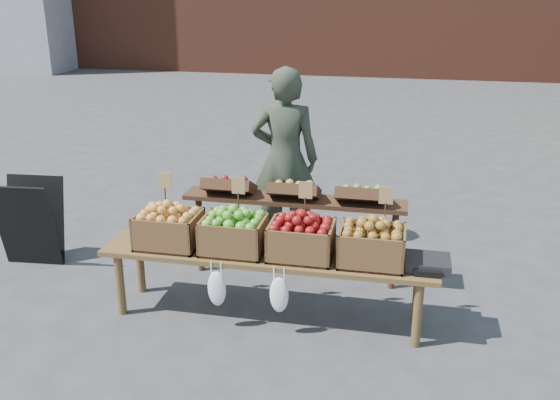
% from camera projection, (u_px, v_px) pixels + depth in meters
% --- Properties ---
extents(ground, '(80.00, 80.00, 0.00)m').
position_uv_depth(ground, '(392.00, 312.00, 5.24)').
color(ground, '#3E3F41').
extents(vendor, '(0.72, 0.51, 1.86)m').
position_uv_depth(vendor, '(285.00, 159.00, 6.25)').
color(vendor, '#303929').
rests_on(vendor, ground).
extents(chalkboard_sign, '(0.59, 0.36, 0.86)m').
position_uv_depth(chalkboard_sign, '(31.00, 222.00, 6.00)').
color(chalkboard_sign, black).
rests_on(chalkboard_sign, ground).
extents(back_table, '(2.10, 0.44, 1.04)m').
position_uv_depth(back_table, '(294.00, 227.00, 5.65)').
color(back_table, '#3F2415').
rests_on(back_table, ground).
extents(display_bench, '(2.70, 0.56, 0.57)m').
position_uv_depth(display_bench, '(268.00, 285.00, 5.08)').
color(display_bench, brown).
rests_on(display_bench, ground).
extents(crate_golden_apples, '(0.50, 0.40, 0.28)m').
position_uv_depth(crate_golden_apples, '(169.00, 229.00, 5.09)').
color(crate_golden_apples, gold).
rests_on(crate_golden_apples, display_bench).
extents(crate_russet_pears, '(0.50, 0.40, 0.28)m').
position_uv_depth(crate_russet_pears, '(234.00, 235.00, 4.99)').
color(crate_russet_pears, '#489323').
rests_on(crate_russet_pears, display_bench).
extents(crate_red_apples, '(0.50, 0.40, 0.28)m').
position_uv_depth(crate_red_apples, '(301.00, 240.00, 4.88)').
color(crate_red_apples, maroon).
rests_on(crate_red_apples, display_bench).
extents(crate_green_apples, '(0.50, 0.40, 0.28)m').
position_uv_depth(crate_green_apples, '(372.00, 246.00, 4.78)').
color(crate_green_apples, olive).
rests_on(crate_green_apples, display_bench).
extents(weighing_scale, '(0.34, 0.30, 0.08)m').
position_uv_depth(weighing_scale, '(428.00, 263.00, 4.73)').
color(weighing_scale, black).
rests_on(weighing_scale, display_bench).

